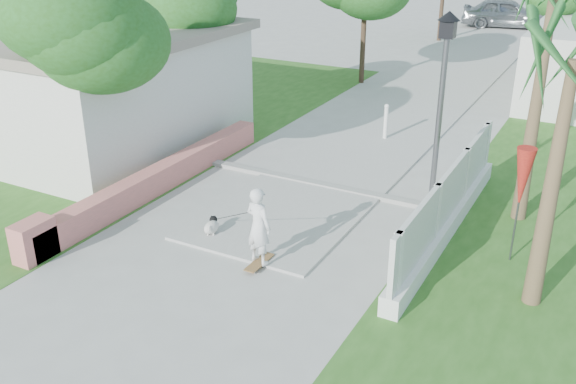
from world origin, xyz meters
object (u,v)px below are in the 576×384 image
Objects in this scene: street_lamp at (440,112)px; parked_car at (507,13)px; patio_umbrella at (522,180)px; skateboarder at (239,219)px; dog at (212,226)px; bollard at (386,121)px.

street_lamp reaches higher than parked_car.
skateboarder is at bearing -155.24° from patio_umbrella.
parked_car is at bearing 67.78° from dog.
parked_car is (-0.74, 21.40, 0.24)m from bollard.
bollard is 21.41m from parked_car.
patio_umbrella is (1.90, -1.00, -0.74)m from street_lamp.
dog is at bearing -6.15° from skateboarder.
patio_umbrella reaches higher than bollard.
street_lamp is 5.23m from dog.
street_lamp reaches higher than skateboarder.
patio_umbrella is 0.48× the size of parked_car.
dog is (-5.66, -1.87, -1.48)m from patio_umbrella.
street_lamp is 1.93× the size of patio_umbrella.
street_lamp is 2.27m from patio_umbrella.
patio_umbrella is 27.44m from parked_car.
dog is (-0.90, 0.33, -0.52)m from skateboarder.
parked_car is (-3.44, 25.90, -1.60)m from street_lamp.
bollard is at bearing 172.33° from parked_car.
patio_umbrella is at bearing -50.09° from bollard.
dog is at bearing -98.23° from bollard.
dog is at bearing 169.70° from parked_car.
street_lamp is 8.38× the size of dog.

